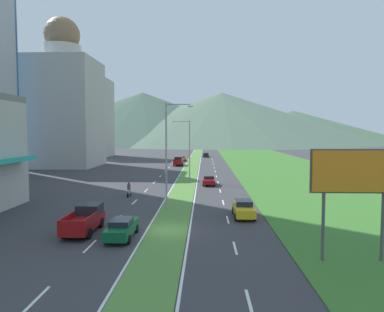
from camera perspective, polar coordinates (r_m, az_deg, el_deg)
ground_plane at (r=29.58m, az=-3.88°, el=-11.91°), size 600.00×600.00×0.00m
grass_median at (r=88.72m, az=0.14°, el=-1.31°), size 3.20×240.00×0.06m
grass_verge_right at (r=90.40m, az=13.31°, el=-1.32°), size 24.00×240.00×0.06m
lane_dash_left_1 at (r=19.86m, az=-23.71°, el=-20.33°), size 0.16×2.80×0.01m
lane_dash_left_2 at (r=26.78m, az=-16.07°, el=-13.75°), size 0.16×2.80×0.01m
lane_dash_left_3 at (r=34.15m, az=-11.85°, el=-9.82°), size 0.16×2.80×0.01m
lane_dash_left_4 at (r=41.74m, az=-9.21°, el=-7.28°), size 0.16×2.80×0.01m
lane_dash_left_5 at (r=49.44m, az=-7.40°, el=-5.51°), size 0.16×2.80×0.01m
lane_dash_left_6 at (r=57.22m, az=-6.08°, el=-4.22°), size 0.16×2.80×0.01m
lane_dash_left_7 at (r=65.04m, az=-5.09°, el=-3.24°), size 0.16×2.80×0.01m
lane_dash_left_8 at (r=72.89m, az=-4.31°, el=-2.47°), size 0.16×2.80×0.01m
lane_dash_left_9 at (r=80.77m, az=-3.68°, el=-1.84°), size 0.16×2.80×0.01m
lane_dash_left_10 at (r=88.66m, az=-3.17°, el=-1.33°), size 0.16×2.80×0.01m
lane_dash_left_11 at (r=96.56m, az=-2.73°, el=-0.90°), size 0.16×2.80×0.01m
lane_dash_left_12 at (r=104.47m, az=-2.37°, el=-0.54°), size 0.16×2.80×0.01m
lane_dash_left_13 at (r=112.38m, az=-2.05°, el=-0.23°), size 0.16×2.80×0.01m
lane_dash_right_1 at (r=18.27m, az=9.21°, el=-22.28°), size 0.16×2.80×0.01m
lane_dash_right_2 at (r=25.61m, az=6.93°, el=-14.44°), size 0.16×2.80×0.01m
lane_dash_right_3 at (r=33.25m, az=5.75°, el=-10.13°), size 0.16×2.80×0.01m
lane_dash_right_4 at (r=41.00m, az=5.04°, el=-7.44°), size 0.16×2.80×0.01m
lane_dash_right_5 at (r=48.83m, az=4.55°, el=-5.61°), size 0.16×2.80×0.01m
lane_dash_right_6 at (r=56.69m, az=4.21°, el=-4.29°), size 0.16×2.80×0.01m
lane_dash_right_7 at (r=64.57m, az=3.94°, el=-3.28°), size 0.16×2.80×0.01m
lane_dash_right_8 at (r=72.48m, az=3.74°, el=-2.50°), size 0.16×2.80×0.01m
lane_dash_right_9 at (r=80.39m, az=3.58°, el=-1.87°), size 0.16×2.80×0.01m
lane_dash_right_10 at (r=88.31m, az=3.44°, el=-1.35°), size 0.16×2.80×0.01m
lane_dash_right_11 at (r=96.24m, az=3.33°, el=-0.92°), size 0.16×2.80×0.01m
lane_dash_right_12 at (r=104.18m, az=3.23°, el=-0.56°), size 0.16×2.80×0.01m
lane_dash_right_13 at (r=112.11m, az=3.15°, el=-0.24°), size 0.16×2.80×0.01m
edge_line_median_left at (r=88.80m, az=-0.99°, el=-1.32°), size 0.16×240.00×0.01m
edge_line_median_right at (r=88.68m, az=1.27°, el=-1.33°), size 0.16×240.00×0.01m
domed_building at (r=88.40m, az=-19.91°, el=7.68°), size 15.29×15.29×34.34m
midrise_colored at (r=121.48m, az=-15.84°, el=5.86°), size 12.16×12.16×25.13m
hill_far_left at (r=282.45m, az=-7.89°, el=6.15°), size 215.22×215.22×38.87m
hill_far_center at (r=272.08m, az=4.81°, el=6.15°), size 224.44×224.44×37.81m
hill_far_right at (r=294.81m, az=15.88°, el=4.59°), size 170.86×170.86×24.96m
street_lamp_near at (r=36.29m, az=-3.74°, el=0.97°), size 2.84×0.32×11.00m
street_lamp_mid at (r=58.70m, az=-0.72°, el=1.59°), size 3.18×0.42×9.94m
billboard_roadside at (r=23.87m, az=24.66°, el=-3.04°), size 5.37×0.28×7.02m
car_0 at (r=98.66m, az=-1.58°, el=-0.39°), size 1.90×4.54×1.35m
car_1 at (r=114.09m, az=2.25°, el=0.19°), size 1.88×4.39×1.38m
car_2 at (r=34.26m, az=8.30°, el=-8.36°), size 1.93×4.50×1.59m
car_3 at (r=54.18m, az=2.72°, el=-3.89°), size 1.89×4.40×1.41m
car_4 at (r=27.98m, az=-11.21°, el=-11.25°), size 1.87×4.79×1.49m
pickup_truck_0 at (r=30.32m, az=-16.84°, el=-9.76°), size 2.18×5.40×2.00m
pickup_truck_1 at (r=85.51m, az=-2.23°, el=-0.86°), size 2.18×5.40×2.00m
motorcycle_rider at (r=45.12m, az=-10.09°, el=-5.49°), size 0.36×2.00×1.80m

